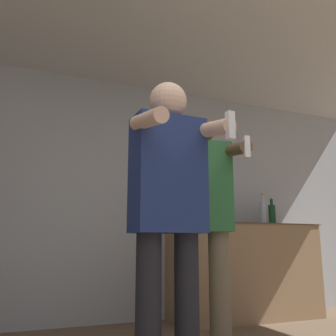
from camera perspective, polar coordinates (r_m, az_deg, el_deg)
wall_back at (r=4.00m, az=-10.25°, el=-4.15°), size 7.00×0.06×2.55m
counter at (r=4.27m, az=11.58°, el=-15.04°), size 1.65×0.61×0.99m
bottle_clear_vodka at (r=4.52m, az=15.58°, el=-6.73°), size 0.08×0.08×0.32m
bottle_tall_gin at (r=3.94m, az=2.53°, el=-6.78°), size 0.08×0.08×0.30m
bottle_amber_bourbon at (r=4.10m, az=7.07°, el=-6.52°), size 0.08×0.08×0.34m
bottle_short_whiskey at (r=4.45m, az=14.31°, el=-6.50°), size 0.08×0.08×0.36m
person_woman_foreground at (r=1.97m, az=0.11°, el=-5.79°), size 0.46×0.45×1.66m
person_man_side at (r=2.67m, az=5.38°, el=-7.69°), size 0.55×0.60×1.70m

